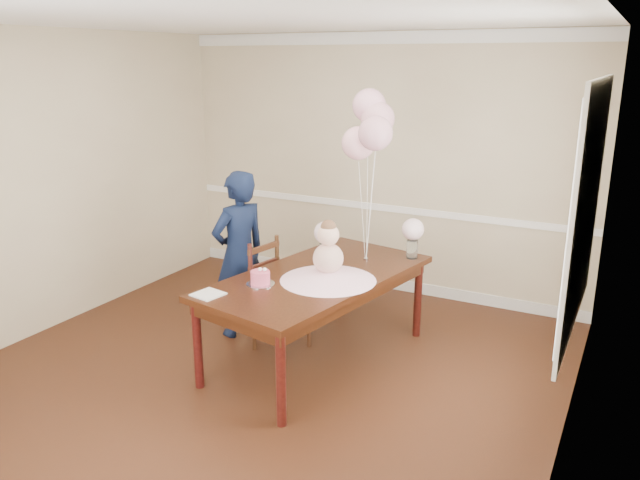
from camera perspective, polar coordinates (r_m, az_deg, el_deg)
The scene contains 49 objects.
floor at distance 4.99m, azimuth -6.68°, elevation -13.02°, with size 4.50×5.00×0.00m, color black.
ceiling at distance 4.37m, azimuth -7.90°, elevation 19.62°, with size 4.50×5.00×0.02m, color white.
wall_back at distance 6.65m, azimuth 5.21°, elevation 6.84°, with size 4.50×0.02×2.70m, color #BDAC8B.
wall_left at distance 6.05m, azimuth -25.09°, elevation 4.41°, with size 0.02×5.00×2.70m, color #BDAC8B.
wall_right at distance 3.73m, azimuth 22.46°, elevation -1.90°, with size 0.02×5.00×2.70m, color #BDAC8B.
chair_rail_trim at distance 6.73m, azimuth 5.08°, elevation 3.04°, with size 4.50×0.02×0.07m, color white.
crown_molding at distance 6.56m, azimuth 5.47°, elevation 17.93°, with size 4.50×0.02×0.12m, color white.
baseboard_trim at distance 6.97m, azimuth 4.90°, elevation -3.69°, with size 4.50×0.02×0.12m, color silver.
window_frame at distance 4.17m, azimuth 23.19°, elevation 2.69°, with size 0.02×1.66×1.56m, color white.
window_blinds at distance 4.17m, azimuth 22.94°, elevation 2.72°, with size 0.01×1.50×1.40m, color white.
dining_table_top at distance 5.06m, azimuth -0.27°, elevation -3.44°, with size 1.00×2.01×0.05m, color black.
table_apron at distance 5.08m, azimuth -0.26°, elevation -4.24°, with size 0.90×1.91×0.10m, color black.
table_leg_fl at distance 4.86m, azimuth -11.13°, elevation -9.41°, with size 0.07×0.07×0.70m, color black.
table_leg_fr at distance 4.32m, azimuth -3.59°, elevation -12.59°, with size 0.07×0.07×0.70m, color black.
table_leg_bl at distance 6.12m, azimuth 2.04°, elevation -3.64°, with size 0.07×0.07×0.70m, color black.
table_leg_br at distance 5.69m, azimuth 8.93°, elevation -5.39°, with size 0.07×0.07×0.70m, color black.
baby_skirt at distance 4.91m, azimuth 0.75°, elevation -3.14°, with size 0.76×0.76×0.10m, color #FFBBD7.
baby_torso at distance 4.87m, azimuth 0.75°, elevation -1.69°, with size 0.24×0.24×0.24m, color pink.
baby_head at distance 4.81m, azimuth 0.76°, elevation 0.47°, with size 0.17×0.17×0.17m, color beige.
baby_hair at distance 4.79m, azimuth 0.76°, elevation 1.16°, with size 0.12×0.12×0.12m, color brown.
cake_platter at distance 4.85m, azimuth -5.46°, elevation -4.02°, with size 0.22×0.22×0.01m, color silver.
birthday_cake at distance 4.83m, azimuth -5.48°, elevation -3.42°, with size 0.15×0.15×0.10m, color #D64366.
cake_flower_a at distance 4.81m, azimuth -5.50°, elevation -2.69°, with size 0.03×0.03×0.03m, color white.
cake_flower_b at distance 4.81m, azimuth -5.07°, elevation -2.70°, with size 0.03×0.03×0.03m, color white.
rose_vase_near at distance 5.34m, azimuth 0.48°, elevation -1.18°, with size 0.10×0.10×0.16m, color silver.
roses_near at distance 5.28m, azimuth 0.49°, elevation 0.69°, with size 0.19×0.19×0.19m, color silver.
rose_vase_far at distance 5.49m, azimuth 8.42°, elevation -0.84°, with size 0.10×0.10×0.16m, color white.
roses_far at distance 5.44m, azimuth 8.50°, elevation 0.97°, with size 0.19×0.19×0.19m, color silver.
napkin at distance 4.70m, azimuth -10.19°, elevation -4.91°, with size 0.20×0.20×0.01m, color silver.
balloon_weight at distance 5.41m, azimuth 4.21°, elevation -1.76°, with size 0.04×0.04×0.02m, color silver.
balloon_a at distance 5.25m, azimuth 3.52°, elevation 8.83°, with size 0.28×0.28×0.28m, color #FFB4C6.
balloon_b at distance 5.08m, azimuth 5.10°, elevation 9.69°, with size 0.28×0.28×0.28m, color #DA9AB1.
balloon_c at distance 5.24m, azimuth 5.30°, elevation 10.99°, with size 0.28×0.28×0.28m, color #DB9BB0.
balloon_d at distance 5.30m, azimuth 4.52°, elevation 12.16°, with size 0.28×0.28×0.28m, color #EBA6C2.
balloon_ribbon_a at distance 5.32m, azimuth 3.86°, elevation 2.67°, with size 0.00×0.00×0.84m, color white.
balloon_ribbon_b at distance 5.24m, azimuth 4.62°, elevation 2.99°, with size 0.00×0.00×0.94m, color silver.
balloon_ribbon_c at distance 5.31m, azimuth 4.72°, elevation 3.72°, with size 0.00×0.00×1.04m, color silver.
balloon_ribbon_d at distance 5.33m, azimuth 4.35°, elevation 4.34°, with size 0.00×0.00×1.14m, color white.
dining_chair_seat at distance 5.38m, azimuth -3.58°, elevation -5.75°, with size 0.41×0.41×0.05m, color #3B1E10.
chair_leg_fl at distance 5.46m, azimuth -6.06°, elevation -7.98°, with size 0.04×0.04×0.40m, color #311A0D.
chair_leg_fr at distance 5.25m, azimuth -3.37°, elevation -8.94°, with size 0.04×0.04×0.40m, color #39140F.
chair_leg_bl at distance 5.68m, azimuth -3.70°, elevation -6.91°, with size 0.04×0.04×0.40m, color #3B1710.
chair_leg_br at distance 5.48m, azimuth -1.04°, elevation -7.77°, with size 0.04×0.04×0.40m, color #361B0E.
chair_back_post_l at distance 5.29m, azimuth -6.36°, elevation -3.08°, with size 0.04×0.04×0.52m, color #35120E.
chair_back_post_r at distance 5.52m, azimuth -3.94°, elevation -2.18°, with size 0.04×0.04×0.52m, color #331D0E.
chair_slat_low at distance 5.44m, azimuth -5.09°, elevation -3.74°, with size 0.03×0.37×0.05m, color #3E1F10.
chair_slat_mid at distance 5.39m, azimuth -5.13°, elevation -2.24°, with size 0.03×0.37×0.05m, color #3B1710.
chair_slat_top at distance 5.34m, azimuth -5.17°, elevation -0.72°, with size 0.03×0.37×0.05m, color #3B1E10.
woman at distance 5.60m, azimuth -7.37°, elevation -1.30°, with size 0.55×0.37×1.51m, color black.
Camera 1 is at (2.51, -3.56, 2.44)m, focal length 35.00 mm.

